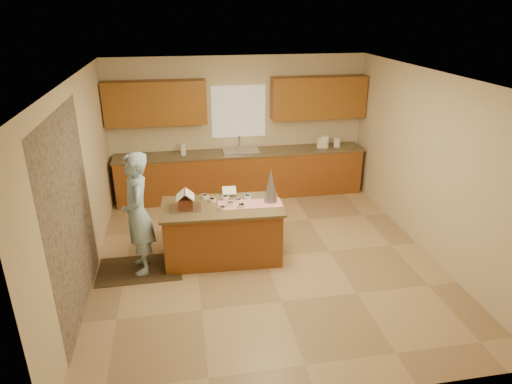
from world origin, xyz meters
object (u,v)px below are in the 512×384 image
at_px(gingerbread_house, 186,201).
at_px(boy, 138,214).
at_px(tinsel_tree, 271,186).
at_px(island_base, 223,233).

bearing_deg(gingerbread_house, boy, -169.48).
distance_m(tinsel_tree, gingerbread_house, 1.25).
bearing_deg(tinsel_tree, gingerbread_house, -178.18).
distance_m(boy, gingerbread_house, 0.68).
xyz_separation_m(tinsel_tree, boy, (-1.91, -0.16, -0.22)).
bearing_deg(boy, tinsel_tree, 86.50).
height_order(tinsel_tree, boy, boy).
height_order(island_base, boy, boy).
height_order(boy, gingerbread_house, boy).
bearing_deg(island_base, gingerbread_house, -174.81).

